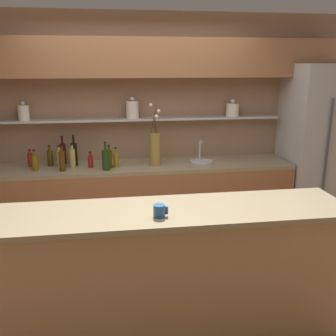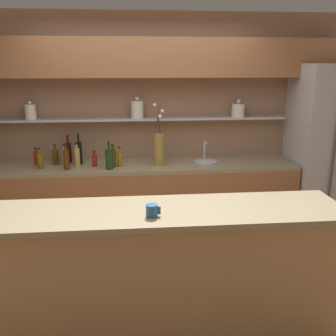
{
  "view_description": "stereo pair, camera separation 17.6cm",
  "coord_description": "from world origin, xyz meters",
  "views": [
    {
      "loc": [
        -0.31,
        -2.87,
        2.02
      ],
      "look_at": [
        0.17,
        0.42,
        1.1
      ],
      "focal_mm": 40.0,
      "sensor_mm": 36.0,
      "label": 1
    },
    {
      "loc": [
        -0.14,
        -2.89,
        2.02
      ],
      "look_at": [
        0.17,
        0.42,
        1.1
      ],
      "focal_mm": 40.0,
      "sensor_mm": 36.0,
      "label": 2
    }
  ],
  "objects": [
    {
      "name": "ground_plane",
      "position": [
        0.0,
        0.0,
        0.0
      ],
      "size": [
        12.0,
        12.0,
        0.0
      ],
      "primitive_type": "plane",
      "color": "brown"
    },
    {
      "name": "back_wall_unit",
      "position": [
        -0.0,
        1.53,
        1.55
      ],
      "size": [
        5.2,
        0.44,
        2.6
      ],
      "color": "#937056",
      "rests_on": "ground_plane"
    },
    {
      "name": "back_counter_unit",
      "position": [
        -0.11,
        1.24,
        0.46
      ],
      "size": [
        3.63,
        0.62,
        0.92
      ],
      "color": "#99603D",
      "rests_on": "ground_plane"
    },
    {
      "name": "island_counter",
      "position": [
        0.0,
        -0.41,
        0.51
      ],
      "size": [
        2.76,
        0.61,
        1.02
      ],
      "color": "tan",
      "rests_on": "ground_plane"
    },
    {
      "name": "refrigerator",
      "position": [
        2.16,
        1.2,
        1.02
      ],
      "size": [
        0.88,
        0.73,
        2.03
      ],
      "color": "#B7B7BC",
      "rests_on": "ground_plane"
    },
    {
      "name": "flower_vase",
      "position": [
        0.14,
        1.2,
        1.12
      ],
      "size": [
        0.12,
        0.14,
        0.69
      ],
      "color": "olive",
      "rests_on": "back_counter_unit"
    },
    {
      "name": "sink_fixture",
      "position": [
        0.69,
        1.25,
        0.95
      ],
      "size": [
        0.27,
        0.27,
        0.25
      ],
      "color": "#B7B7BC",
      "rests_on": "back_counter_unit"
    },
    {
      "name": "bottle_oil_0",
      "position": [
        -0.3,
        1.18,
        1.01
      ],
      "size": [
        0.05,
        0.05,
        0.22
      ],
      "color": "olive",
      "rests_on": "back_counter_unit"
    },
    {
      "name": "bottle_spirit_1",
      "position": [
        -0.91,
        1.28,
        1.02
      ],
      "size": [
        0.07,
        0.07,
        0.24
      ],
      "color": "tan",
      "rests_on": "back_counter_unit"
    },
    {
      "name": "bottle_wine_2",
      "position": [
        -0.41,
        1.07,
        1.03
      ],
      "size": [
        0.08,
        0.08,
        0.31
      ],
      "color": "#193814",
      "rests_on": "back_counter_unit"
    },
    {
      "name": "bottle_wine_3",
      "position": [
        -0.89,
        1.42,
        1.04
      ],
      "size": [
        0.07,
        0.07,
        0.32
      ],
      "color": "#380C0C",
      "rests_on": "back_counter_unit"
    },
    {
      "name": "bottle_oil_4",
      "position": [
        -0.37,
        1.16,
        1.02
      ],
      "size": [
        0.07,
        0.07,
        0.26
      ],
      "color": "#47380A",
      "rests_on": "back_counter_unit"
    },
    {
      "name": "bottle_spirit_5",
      "position": [
        -0.87,
        1.1,
        1.04
      ],
      "size": [
        0.06,
        0.06,
        0.27
      ],
      "color": "#4C2D0C",
      "rests_on": "back_counter_unit"
    },
    {
      "name": "bottle_spirit_6",
      "position": [
        -0.77,
        1.22,
        1.03
      ],
      "size": [
        0.06,
        0.06,
        0.26
      ],
      "color": "tan",
      "rests_on": "back_counter_unit"
    },
    {
      "name": "bottle_oil_7",
      "position": [
        -1.16,
        1.16,
        1.01
      ],
      "size": [
        0.06,
        0.06,
        0.23
      ],
      "color": "brown",
      "rests_on": "back_counter_unit"
    },
    {
      "name": "bottle_wine_8",
      "position": [
        -0.76,
        1.33,
        1.05
      ],
      "size": [
        0.07,
        0.07,
        0.35
      ],
      "color": "black",
      "rests_on": "back_counter_unit"
    },
    {
      "name": "bottle_sauce_9",
      "position": [
        -1.24,
        1.33,
        1.0
      ],
      "size": [
        0.05,
        0.05,
        0.2
      ],
      "color": "maroon",
      "rests_on": "back_counter_unit"
    },
    {
      "name": "bottle_sauce_10",
      "position": [
        -0.58,
        1.21,
        0.99
      ],
      "size": [
        0.06,
        0.06,
        0.18
      ],
      "color": "maroon",
      "rests_on": "back_counter_unit"
    },
    {
      "name": "bottle_oil_11",
      "position": [
        -1.03,
        1.33,
        1.01
      ],
      "size": [
        0.06,
        0.06,
        0.24
      ],
      "color": "#47380A",
      "rests_on": "back_counter_unit"
    },
    {
      "name": "coffee_mug",
      "position": [
        -0.03,
        -0.53,
        1.06
      ],
      "size": [
        0.1,
        0.08,
        0.09
      ],
      "color": "#235184",
      "rests_on": "island_counter"
    }
  ]
}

